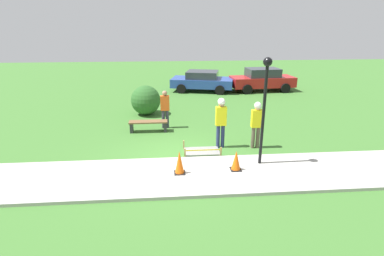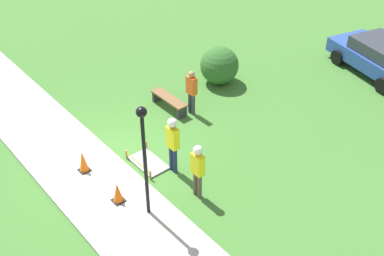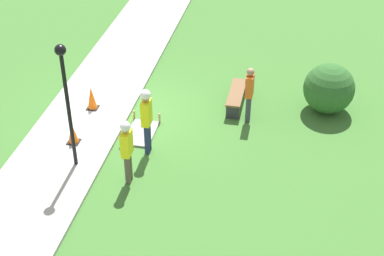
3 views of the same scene
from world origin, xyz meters
name	(u,v)px [view 2 (image 2 of 3)]	position (x,y,z in m)	size (l,w,h in m)	color
ground_plane	(116,156)	(0.00, 0.00, 0.00)	(60.00, 60.00, 0.00)	#3D702D
sidewalk	(81,171)	(0.00, -1.27, 0.05)	(28.00, 2.53, 0.10)	#ADAAA3
wet_concrete_patch	(148,163)	(0.98, 0.59, 0.04)	(1.35, 0.82, 0.33)	gray
traffic_cone_near_patch	(83,161)	(0.08, -1.18, 0.46)	(0.34, 0.34, 0.74)	black
traffic_cone_far_patch	(118,192)	(1.88, -1.10, 0.42)	(0.34, 0.34, 0.65)	black
park_bench	(169,101)	(-1.12, 3.05, 0.34)	(1.68, 0.44, 0.49)	#2D2D33
worker_supervisor	(198,166)	(3.07, 0.86, 1.09)	(0.40, 0.26, 1.82)	brown
worker_assistant	(173,140)	(1.74, 1.01, 1.19)	(0.40, 0.28, 1.95)	navy
bystander_in_orange_shirt	(192,90)	(-0.37, 3.51, 0.99)	(0.40, 0.23, 1.74)	#383D47
lamppost_near	(144,146)	(2.79, -0.68, 2.42)	(0.28, 0.28, 3.49)	black
parked_car_blue	(380,56)	(2.24, 11.39, 0.74)	(4.63, 2.97, 1.42)	#28479E
shrub_rounded_near	(219,65)	(-1.38, 5.79, 0.77)	(1.53, 1.53, 1.53)	#2D6028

